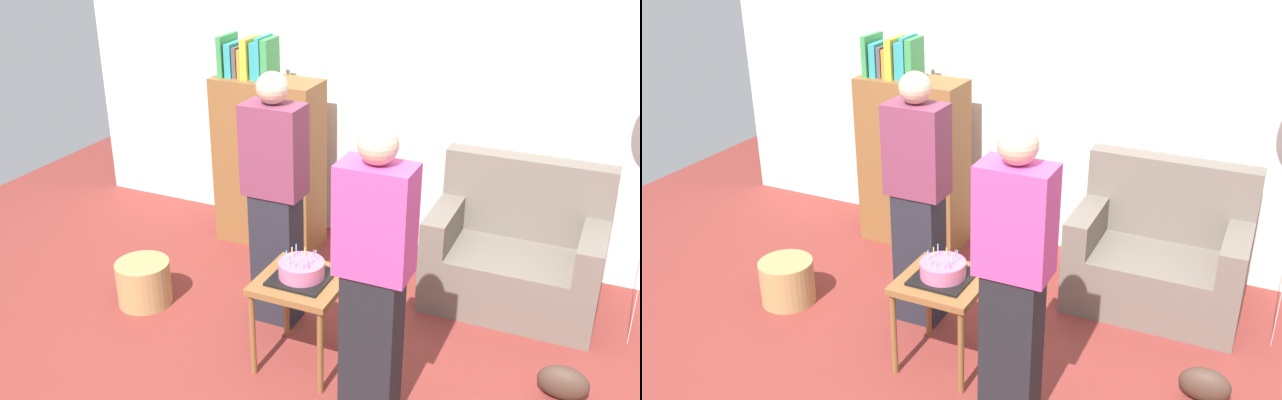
{
  "view_description": "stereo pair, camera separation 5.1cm",
  "coord_description": "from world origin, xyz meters",
  "views": [
    {
      "loc": [
        1.29,
        -2.83,
        2.6
      ],
      "look_at": [
        -0.24,
        0.55,
        0.95
      ],
      "focal_mm": 40.08,
      "sensor_mm": 36.0,
      "label": 1
    },
    {
      "loc": [
        1.33,
        -2.81,
        2.6
      ],
      "look_at": [
        -0.24,
        0.55,
        0.95
      ],
      "focal_mm": 40.08,
      "sensor_mm": 36.0,
      "label": 2
    }
  ],
  "objects": [
    {
      "name": "side_table",
      "position": [
        -0.24,
        0.3,
        0.48
      ],
      "size": [
        0.48,
        0.48,
        0.57
      ],
      "color": "brown",
      "rests_on": "ground_plane"
    },
    {
      "name": "handbag",
      "position": [
        1.19,
        0.59,
        0.1
      ],
      "size": [
        0.28,
        0.14,
        0.2
      ],
      "primitive_type": "ellipsoid",
      "color": "#473328",
      "rests_on": "ground_plane"
    },
    {
      "name": "wall_back",
      "position": [
        0.0,
        2.05,
        1.35
      ],
      "size": [
        6.0,
        0.1,
        2.7
      ],
      "primitive_type": "cube",
      "color": "silver",
      "rests_on": "ground_plane"
    },
    {
      "name": "wicker_basket",
      "position": [
        -1.5,
        0.45,
        0.15
      ],
      "size": [
        0.36,
        0.36,
        0.3
      ],
      "primitive_type": "cylinder",
      "color": "#A88451",
      "rests_on": "ground_plane"
    },
    {
      "name": "person_holding_cake",
      "position": [
        0.28,
        0.01,
        0.83
      ],
      "size": [
        0.36,
        0.22,
        1.63
      ],
      "rotation": [
        0.0,
        0.0,
        3.01
      ],
      "color": "black",
      "rests_on": "ground_plane"
    },
    {
      "name": "bookshelf",
      "position": [
        -1.17,
        1.63,
        0.69
      ],
      "size": [
        0.8,
        0.36,
        1.61
      ],
      "color": "brown",
      "rests_on": "ground_plane"
    },
    {
      "name": "couch",
      "position": [
        0.74,
        1.5,
        0.34
      ],
      "size": [
        1.1,
        0.7,
        0.96
      ],
      "color": "#6B6056",
      "rests_on": "ground_plane"
    },
    {
      "name": "birthday_cake",
      "position": [
        -0.24,
        0.3,
        0.62
      ],
      "size": [
        0.32,
        0.32,
        0.17
      ],
      "color": "black",
      "rests_on": "side_table"
    },
    {
      "name": "person_blowing_candles",
      "position": [
        -0.6,
        0.66,
        0.83
      ],
      "size": [
        0.36,
        0.22,
        1.63
      ],
      "rotation": [
        0.0,
        0.0,
        -0.1
      ],
      "color": "#23232D",
      "rests_on": "ground_plane"
    }
  ]
}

